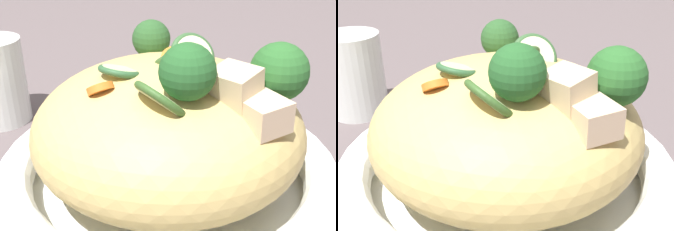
{
  "view_description": "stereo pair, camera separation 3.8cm",
  "coord_description": "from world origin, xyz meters",
  "views": [
    {
      "loc": [
        0.31,
        -0.14,
        0.27
      ],
      "look_at": [
        0.0,
        0.0,
        0.09
      ],
      "focal_mm": 45.32,
      "sensor_mm": 36.0,
      "label": 1
    },
    {
      "loc": [
        0.33,
        -0.11,
        0.27
      ],
      "look_at": [
        0.0,
        0.0,
        0.09
      ],
      "focal_mm": 45.32,
      "sensor_mm": 36.0,
      "label": 2
    }
  ],
  "objects": [
    {
      "name": "zucchini_slices",
      "position": [
        0.0,
        -0.0,
        0.14
      ],
      "size": [
        0.12,
        0.12,
        0.04
      ],
      "color": "beige",
      "rests_on": "serving_bowl"
    },
    {
      "name": "chicken_chunks",
      "position": [
        0.07,
        0.04,
        0.13
      ],
      "size": [
        0.07,
        0.07,
        0.04
      ],
      "color": "beige",
      "rests_on": "serving_bowl"
    },
    {
      "name": "drinking_glass",
      "position": [
        -0.24,
        -0.13,
        0.06
      ],
      "size": [
        0.08,
        0.08,
        0.11
      ],
      "color": "silver",
      "rests_on": "ground_plane"
    },
    {
      "name": "broccoli_florets",
      "position": [
        0.01,
        0.04,
        0.14
      ],
      "size": [
        0.22,
        0.15,
        0.07
      ],
      "color": "#A1B774",
      "rests_on": "serving_bowl"
    },
    {
      "name": "noodle_heap",
      "position": [
        -0.0,
        0.0,
        0.08
      ],
      "size": [
        0.25,
        0.25,
        0.13
      ],
      "color": "tan",
      "rests_on": "serving_bowl"
    },
    {
      "name": "ground_plane",
      "position": [
        0.0,
        0.0,
        0.0
      ],
      "size": [
        3.0,
        3.0,
        0.0
      ],
      "primitive_type": "plane",
      "color": "#5C5051"
    },
    {
      "name": "carrot_coins",
      "position": [
        -0.01,
        -0.01,
        0.14
      ],
      "size": [
        0.05,
        0.11,
        0.02
      ],
      "color": "orange",
      "rests_on": "serving_bowl"
    },
    {
      "name": "serving_bowl",
      "position": [
        0.0,
        0.0,
        0.03
      ],
      "size": [
        0.32,
        0.32,
        0.05
      ],
      "color": "white",
      "rests_on": "ground_plane"
    }
  ]
}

